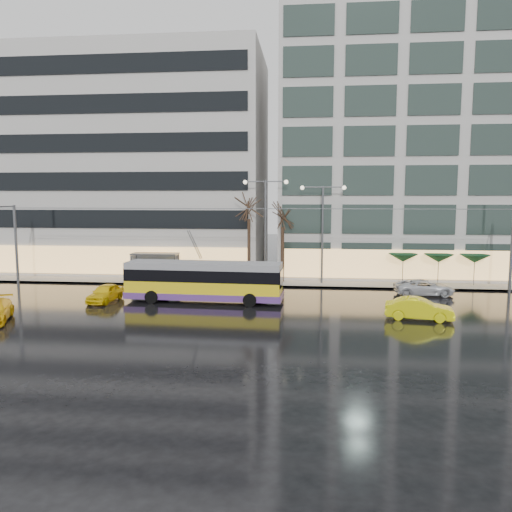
# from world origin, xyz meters

# --- Properties ---
(ground) EXTENTS (140.00, 140.00, 0.00)m
(ground) POSITION_xyz_m (0.00, 0.00, 0.00)
(ground) COLOR black
(ground) RESTS_ON ground
(sidewalk) EXTENTS (80.00, 10.00, 0.15)m
(sidewalk) POSITION_xyz_m (2.00, 14.00, 0.07)
(sidewalk) COLOR gray
(sidewalk) RESTS_ON ground
(kerb) EXTENTS (80.00, 0.10, 0.15)m
(kerb) POSITION_xyz_m (2.00, 9.05, 0.07)
(kerb) COLOR slate
(kerb) RESTS_ON ground
(building_left) EXTENTS (34.00, 14.00, 22.00)m
(building_left) POSITION_xyz_m (-16.00, 19.00, 11.15)
(building_left) COLOR #B5B2AD
(building_left) RESTS_ON sidewalk
(building_right) EXTENTS (32.00, 14.00, 25.00)m
(building_right) POSITION_xyz_m (19.00, 19.00, 12.65)
(building_right) COLOR #B5B2AD
(building_right) RESTS_ON sidewalk
(trolleybus) EXTENTS (11.63, 4.73, 5.35)m
(trolleybus) POSITION_xyz_m (-1.86, 2.60, 1.45)
(trolleybus) COLOR yellow
(trolleybus) RESTS_ON ground
(catenary) EXTENTS (42.24, 5.12, 7.00)m
(catenary) POSITION_xyz_m (1.00, 7.94, 4.25)
(catenary) COLOR #595B60
(catenary) RESTS_ON ground
(bus_shelter) EXTENTS (4.20, 1.60, 2.51)m
(bus_shelter) POSITION_xyz_m (-8.38, 10.69, 1.96)
(bus_shelter) COLOR #595B60
(bus_shelter) RESTS_ON sidewalk
(street_lamp_near) EXTENTS (3.96, 0.36, 9.03)m
(street_lamp_near) POSITION_xyz_m (2.00, 10.80, 5.99)
(street_lamp_near) COLOR #595B60
(street_lamp_near) RESTS_ON sidewalk
(street_lamp_far) EXTENTS (3.96, 0.36, 8.53)m
(street_lamp_far) POSITION_xyz_m (7.00, 10.80, 5.71)
(street_lamp_far) COLOR #595B60
(street_lamp_far) RESTS_ON sidewalk
(tree_a) EXTENTS (3.20, 3.20, 8.40)m
(tree_a) POSITION_xyz_m (0.50, 11.00, 7.09)
(tree_a) COLOR black
(tree_a) RESTS_ON sidewalk
(tree_b) EXTENTS (3.20, 3.20, 7.70)m
(tree_b) POSITION_xyz_m (3.50, 11.20, 6.40)
(tree_b) COLOR black
(tree_b) RESTS_ON sidewalk
(parasol_a) EXTENTS (2.50, 2.50, 2.65)m
(parasol_a) POSITION_xyz_m (14.00, 11.00, 2.45)
(parasol_a) COLOR #595B60
(parasol_a) RESTS_ON sidewalk
(parasol_b) EXTENTS (2.50, 2.50, 2.65)m
(parasol_b) POSITION_xyz_m (17.00, 11.00, 2.45)
(parasol_b) COLOR #595B60
(parasol_b) RESTS_ON sidewalk
(parasol_c) EXTENTS (2.50, 2.50, 2.65)m
(parasol_c) POSITION_xyz_m (20.00, 11.00, 2.45)
(parasol_c) COLOR #595B60
(parasol_c) RESTS_ON sidewalk
(taxi_a) EXTENTS (1.82, 3.92, 1.30)m
(taxi_a) POSITION_xyz_m (-9.14, 1.88, 0.65)
(taxi_a) COLOR yellow
(taxi_a) RESTS_ON ground
(taxi_b) EXTENTS (4.38, 2.16, 1.38)m
(taxi_b) POSITION_xyz_m (12.78, -1.28, 0.69)
(taxi_b) COLOR yellow
(taxi_b) RESTS_ON ground
(sedan_silver) EXTENTS (4.70, 2.38, 1.27)m
(sedan_silver) POSITION_xyz_m (14.90, 6.74, 0.64)
(sedan_silver) COLOR silver
(sedan_silver) RESTS_ON ground
(pedestrian_a) EXTENTS (1.05, 1.06, 2.19)m
(pedestrian_a) POSITION_xyz_m (-6.18, 11.22, 1.60)
(pedestrian_a) COLOR black
(pedestrian_a) RESTS_ON sidewalk
(pedestrian_b) EXTENTS (1.11, 1.01, 1.84)m
(pedestrian_b) POSITION_xyz_m (-6.12, 12.09, 1.07)
(pedestrian_b) COLOR black
(pedestrian_b) RESTS_ON sidewalk
(pedestrian_c) EXTENTS (1.17, 1.14, 2.11)m
(pedestrian_c) POSITION_xyz_m (-10.15, 11.89, 1.27)
(pedestrian_c) COLOR black
(pedestrian_c) RESTS_ON sidewalk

